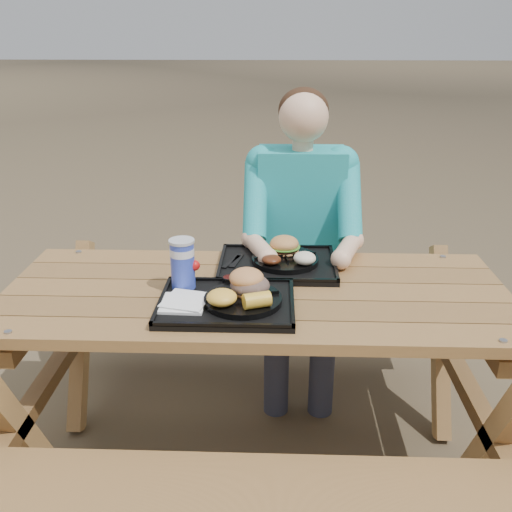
{
  "coord_description": "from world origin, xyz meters",
  "views": [
    {
      "loc": [
        0.07,
        -1.84,
        1.62
      ],
      "look_at": [
        0.0,
        0.0,
        0.88
      ],
      "focal_mm": 40.0,
      "sensor_mm": 36.0,
      "label": 1
    }
  ],
  "objects": [
    {
      "name": "tray_far",
      "position": [
        0.08,
        0.21,
        0.76
      ],
      "size": [
        0.45,
        0.35,
        0.02
      ],
      "primitive_type": "cube",
      "color": "black",
      "rests_on": "picnic_table"
    },
    {
      "name": "napkin_stack",
      "position": [
        -0.24,
        -0.17,
        0.78
      ],
      "size": [
        0.15,
        0.15,
        0.02
      ],
      "primitive_type": "cube",
      "rotation": [
        0.0,
        0.0,
        -0.04
      ],
      "color": "white",
      "rests_on": "tray_near"
    },
    {
      "name": "sandwich",
      "position": [
        -0.02,
        -0.11,
        0.85
      ],
      "size": [
        0.12,
        0.12,
        0.13
      ],
      "primitive_type": null,
      "color": "#D98A4C",
      "rests_on": "plate_near"
    },
    {
      "name": "potato_salad",
      "position": [
        0.18,
        0.15,
        0.81
      ],
      "size": [
        0.08,
        0.08,
        0.05
      ],
      "primitive_type": "ellipsoid",
      "color": "#F3EBCE",
      "rests_on": "plate_far"
    },
    {
      "name": "burger",
      "position": [
        0.1,
        0.27,
        0.84
      ],
      "size": [
        0.12,
        0.12,
        0.1
      ],
      "primitive_type": null,
      "color": "#CC8748",
      "rests_on": "plate_far"
    },
    {
      "name": "diner",
      "position": [
        0.18,
        0.61,
        0.64
      ],
      "size": [
        0.48,
        0.84,
        1.28
      ],
      "primitive_type": null,
      "color": "#1B92C2",
      "rests_on": "ground"
    },
    {
      "name": "plate_near",
      "position": [
        -0.04,
        -0.14,
        0.78
      ],
      "size": [
        0.26,
        0.26,
        0.02
      ],
      "primitive_type": "cylinder",
      "color": "black",
      "rests_on": "tray_near"
    },
    {
      "name": "baked_beans",
      "position": [
        0.05,
        0.15,
        0.81
      ],
      "size": [
        0.07,
        0.07,
        0.03
      ],
      "primitive_type": "ellipsoid",
      "color": "#562511",
      "rests_on": "plate_far"
    },
    {
      "name": "condiment_mustard",
      "position": [
        -0.03,
        -0.02,
        0.79
      ],
      "size": [
        0.05,
        0.05,
        0.03
      ],
      "primitive_type": "cylinder",
      "color": "gold",
      "rests_on": "tray_near"
    },
    {
      "name": "cutlery_far",
      "position": [
        -0.08,
        0.21,
        0.77
      ],
      "size": [
        0.05,
        0.14,
        0.01
      ],
      "primitive_type": "cube",
      "rotation": [
        0.0,
        0.0,
        -0.21
      ],
      "color": "black",
      "rests_on": "tray_far"
    },
    {
      "name": "mac_cheese",
      "position": [
        -0.1,
        -0.2,
        0.81
      ],
      "size": [
        0.1,
        0.1,
        0.05
      ],
      "primitive_type": "ellipsoid",
      "color": "yellow",
      "rests_on": "plate_near"
    },
    {
      "name": "soda_cup",
      "position": [
        -0.25,
        -0.03,
        0.85
      ],
      "size": [
        0.08,
        0.08,
        0.17
      ],
      "primitive_type": "cylinder",
      "color": "#172EB0",
      "rests_on": "tray_near"
    },
    {
      "name": "picnic_table",
      "position": [
        0.0,
        0.0,
        0.38
      ],
      "size": [
        1.8,
        1.49,
        0.75
      ],
      "primitive_type": null,
      "color": "#999999",
      "rests_on": "ground"
    },
    {
      "name": "ground",
      "position": [
        0.0,
        0.0,
        0.0
      ],
      "size": [
        60.0,
        60.0,
        0.0
      ],
      "primitive_type": "plane",
      "color": "#999999",
      "rests_on": "ground"
    },
    {
      "name": "plate_far",
      "position": [
        0.11,
        0.22,
        0.78
      ],
      "size": [
        0.26,
        0.26,
        0.02
      ],
      "primitive_type": "cylinder",
      "color": "black",
      "rests_on": "tray_far"
    },
    {
      "name": "corn_cob",
      "position": [
        0.01,
        -0.21,
        0.82
      ],
      "size": [
        0.11,
        0.11,
        0.05
      ],
      "primitive_type": null,
      "rotation": [
        0.0,
        0.0,
        0.35
      ],
      "color": "yellow",
      "rests_on": "plate_near"
    },
    {
      "name": "condiment_bbq",
      "position": [
        -0.09,
        -0.0,
        0.79
      ],
      "size": [
        0.05,
        0.05,
        0.03
      ],
      "primitive_type": "cylinder",
      "color": "black",
      "rests_on": "tray_near"
    },
    {
      "name": "tray_near",
      "position": [
        -0.09,
        -0.14,
        0.76
      ],
      "size": [
        0.45,
        0.35,
        0.02
      ],
      "primitive_type": "cube",
      "color": "black",
      "rests_on": "picnic_table"
    }
  ]
}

